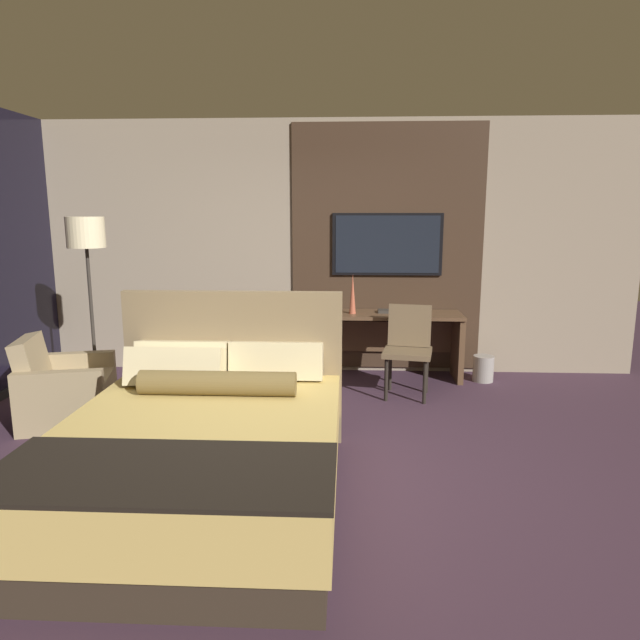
# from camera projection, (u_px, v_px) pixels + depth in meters

# --- Properties ---
(ground_plane) EXTENTS (16.00, 16.00, 0.00)m
(ground_plane) POSITION_uv_depth(u_px,v_px,m) (291.00, 467.00, 4.11)
(ground_plane) COLOR #3D2838
(wall_back_tv_panel) EXTENTS (7.20, 0.09, 2.80)m
(wall_back_tv_panel) POSITION_uv_depth(u_px,v_px,m) (322.00, 248.00, 6.38)
(wall_back_tv_panel) COLOR gray
(wall_back_tv_panel) RESTS_ON ground_plane
(bed) EXTENTS (1.71, 2.17, 1.21)m
(bed) POSITION_uv_depth(u_px,v_px,m) (204.00, 449.00, 3.59)
(bed) COLOR #33281E
(bed) RESTS_ON ground_plane
(desk) EXTENTS (1.60, 0.52, 0.73)m
(desk) POSITION_uv_depth(u_px,v_px,m) (387.00, 334.00, 6.24)
(desk) COLOR brown
(desk) RESTS_ON ground_plane
(tv) EXTENTS (1.21, 0.04, 0.68)m
(tv) POSITION_uv_depth(u_px,v_px,m) (387.00, 244.00, 6.26)
(tv) COLOR black
(desk_chair) EXTENTS (0.53, 0.53, 0.90)m
(desk_chair) POSITION_uv_depth(u_px,v_px,m) (408.00, 342.00, 5.64)
(desk_chair) COLOR brown
(desk_chair) RESTS_ON ground_plane
(armchair_by_window) EXTENTS (0.87, 0.89, 0.77)m
(armchair_by_window) POSITION_uv_depth(u_px,v_px,m) (65.00, 392.00, 4.96)
(armchair_by_window) COLOR #998460
(armchair_by_window) RESTS_ON ground_plane
(floor_lamp) EXTENTS (0.34, 0.34, 1.76)m
(floor_lamp) POSITION_uv_depth(u_px,v_px,m) (87.00, 248.00, 5.21)
(floor_lamp) COLOR #282623
(floor_lamp) RESTS_ON ground_plane
(vase_tall) EXTENTS (0.07, 0.07, 0.43)m
(vase_tall) POSITION_uv_depth(u_px,v_px,m) (353.00, 294.00, 6.09)
(vase_tall) COLOR #B2563D
(vase_tall) RESTS_ON desk
(vase_short) EXTENTS (0.14, 0.14, 0.24)m
(vase_short) POSITION_uv_depth(u_px,v_px,m) (327.00, 302.00, 6.15)
(vase_short) COLOR #4C706B
(vase_short) RESTS_ON desk
(book) EXTENTS (0.22, 0.15, 0.03)m
(book) POSITION_uv_depth(u_px,v_px,m) (388.00, 311.00, 6.19)
(book) COLOR #332D28
(book) RESTS_ON desk
(waste_bin) EXTENTS (0.22, 0.22, 0.28)m
(waste_bin) POSITION_uv_depth(u_px,v_px,m) (483.00, 368.00, 6.15)
(waste_bin) COLOR gray
(waste_bin) RESTS_ON ground_plane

